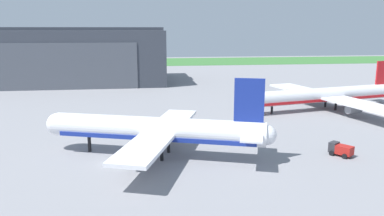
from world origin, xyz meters
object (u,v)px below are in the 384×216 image
(maintenance_hangar, at_px, (53,56))
(baggage_tug, at_px, (341,149))
(airliner_far_left, at_px, (326,95))
(airliner_near_left, at_px, (156,130))

(maintenance_hangar, height_order, baggage_tug, maintenance_hangar)
(maintenance_hangar, distance_m, airliner_far_left, 100.62)
(airliner_near_left, bearing_deg, maintenance_hangar, 111.04)
(maintenance_hangar, relative_size, baggage_tug, 21.27)
(airliner_far_left, xyz_separation_m, baggage_tug, (-14.98, -34.80, -2.46))
(airliner_far_left, relative_size, baggage_tug, 12.18)
(baggage_tug, bearing_deg, airliner_far_left, 66.71)
(airliner_near_left, relative_size, airliner_far_left, 0.75)
(airliner_near_left, bearing_deg, baggage_tug, -7.58)
(maintenance_hangar, distance_m, airliner_near_left, 98.43)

